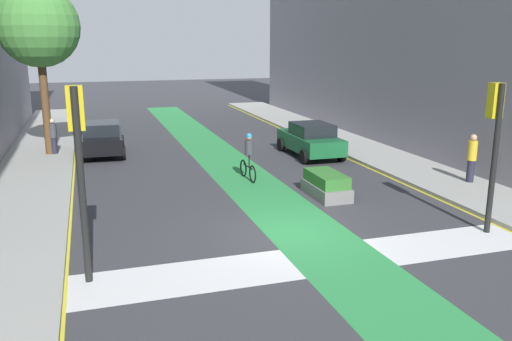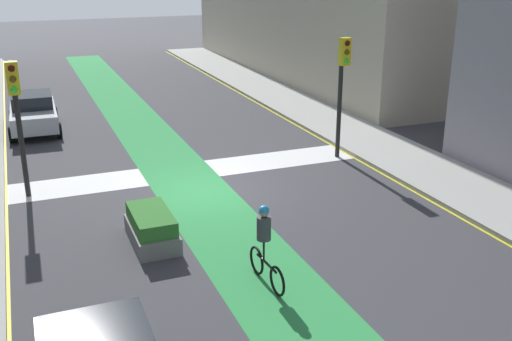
{
  "view_description": "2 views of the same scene",
  "coord_description": "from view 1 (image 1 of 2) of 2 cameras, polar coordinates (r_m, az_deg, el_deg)",
  "views": [
    {
      "loc": [
        -5.2,
        -13.21,
        5.29
      ],
      "look_at": [
        -0.07,
        3.04,
        1.11
      ],
      "focal_mm": 37.34,
      "sensor_mm": 36.0,
      "label": 1
    },
    {
      "loc": [
        5.2,
        17.03,
        6.94
      ],
      "look_at": [
        -0.71,
        2.27,
        1.32
      ],
      "focal_mm": 42.23,
      "sensor_mm": 36.0,
      "label": 2
    }
  ],
  "objects": [
    {
      "name": "ground_plane",
      "position": [
        15.15,
        3.74,
        -6.67
      ],
      "size": [
        120.0,
        120.0,
        0.0
      ],
      "primitive_type": "plane",
      "color": "#38383D"
    },
    {
      "name": "bike_lane_paint",
      "position": [
        15.31,
        5.36,
        -6.46
      ],
      "size": [
        2.4,
        60.0,
        0.01
      ],
      "primitive_type": "cube",
      "color": "#2D8C47",
      "rests_on": "ground_plane"
    },
    {
      "name": "crosswalk_band",
      "position": [
        13.44,
        6.86,
        -9.47
      ],
      "size": [
        12.0,
        1.8,
        0.01
      ],
      "primitive_type": "cube",
      "color": "silver",
      "rests_on": "ground_plane"
    },
    {
      "name": "sidewalk_left",
      "position": [
        14.39,
        -25.73,
        -8.89
      ],
      "size": [
        3.0,
        60.0,
        0.15
      ],
      "primitive_type": "cube",
      "color": "#9E9E99",
      "rests_on": "ground_plane"
    },
    {
      "name": "curb_stripe_left",
      "position": [
        14.25,
        -19.67,
        -8.82
      ],
      "size": [
        0.16,
        60.0,
        0.01
      ],
      "primitive_type": "cube",
      "color": "yellow",
      "rests_on": "ground_plane"
    },
    {
      "name": "sidewalk_right",
      "position": [
        19.05,
        25.32,
        -3.45
      ],
      "size": [
        3.0,
        60.0,
        0.15
      ],
      "primitive_type": "cube",
      "color": "#9E9E99",
      "rests_on": "ground_plane"
    },
    {
      "name": "curb_stripe_right",
      "position": [
        18.11,
        21.79,
        -4.19
      ],
      "size": [
        0.16,
        60.0,
        0.01
      ],
      "primitive_type": "cube",
      "color": "yellow",
      "rests_on": "ground_plane"
    },
    {
      "name": "traffic_signal_near_right",
      "position": [
        15.91,
        24.19,
        4.07
      ],
      "size": [
        0.35,
        0.52,
        4.18
      ],
      "color": "black",
      "rests_on": "ground_plane"
    },
    {
      "name": "traffic_signal_near_left",
      "position": [
        12.01,
        -18.49,
        2.37
      ],
      "size": [
        0.35,
        0.52,
        4.36
      ],
      "color": "black",
      "rests_on": "ground_plane"
    },
    {
      "name": "car_green_right_far",
      "position": [
        24.9,
        5.88,
        3.34
      ],
      "size": [
        2.03,
        4.21,
        1.57
      ],
      "color": "#196033",
      "rests_on": "ground_plane"
    },
    {
      "name": "car_black_left_far",
      "position": [
        26.14,
        -16.15,
        3.37
      ],
      "size": [
        2.18,
        4.28,
        1.57
      ],
      "color": "black",
      "rests_on": "ground_plane"
    },
    {
      "name": "cyclist_in_lane",
      "position": [
        20.45,
        -0.81,
        1.6
      ],
      "size": [
        0.32,
        1.73,
        1.86
      ],
      "color": "black",
      "rests_on": "ground_plane"
    },
    {
      "name": "pedestrian_sidewalk_right_a",
      "position": [
        21.19,
        22.11,
        1.29
      ],
      "size": [
        0.34,
        0.34,
        1.79
      ],
      "color": "#262638",
      "rests_on": "sidewalk_right"
    },
    {
      "name": "pedestrian_sidewalk_left_a",
      "position": [
        26.35,
        -20.89,
        3.47
      ],
      "size": [
        0.34,
        0.34,
        1.63
      ],
      "color": "#262638",
      "rests_on": "sidewalk_left"
    },
    {
      "name": "street_tree_near",
      "position": [
        26.07,
        -22.3,
        14.01
      ],
      "size": [
        3.58,
        3.58,
        7.52
      ],
      "color": "brown",
      "rests_on": "sidewalk_left"
    },
    {
      "name": "median_planter",
      "position": [
        18.57,
        7.53,
        -1.58
      ],
      "size": [
        1.06,
        2.11,
        0.85
      ],
      "color": "slate",
      "rests_on": "ground_plane"
    }
  ]
}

